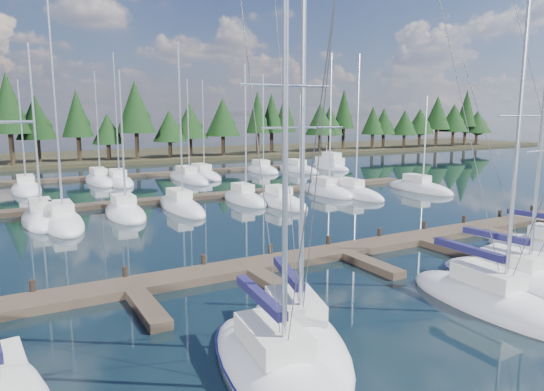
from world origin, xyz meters
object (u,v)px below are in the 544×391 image
front_sailboat_1 (278,373)px  front_sailboat_2 (297,338)px  front_sailboat_3 (494,303)px  front_sailboat_4 (519,282)px  main_dock (345,254)px  motor_yacht_right (330,166)px

front_sailboat_1 → front_sailboat_2: bearing=44.1°
front_sailboat_3 → front_sailboat_4: front_sailboat_3 is taller
front_sailboat_1 → front_sailboat_3: size_ratio=1.10×
front_sailboat_1 → front_sailboat_3: 10.74m
front_sailboat_3 → front_sailboat_2: bearing=171.5°
front_sailboat_4 → front_sailboat_3: bearing=-161.4°
main_dock → front_sailboat_4: size_ratio=3.74×
front_sailboat_3 → main_dock: bearing=94.9°
front_sailboat_3 → front_sailboat_4: bearing=18.6°
main_dock → motor_yacht_right: size_ratio=5.25×
front_sailboat_4 → motor_yacht_right: bearing=63.9°
main_dock → motor_yacht_right: bearing=55.0°
front_sailboat_1 → motor_yacht_right: bearing=52.4°
front_sailboat_1 → front_sailboat_2: 2.52m
front_sailboat_3 → motor_yacht_right: front_sailboat_3 is taller
front_sailboat_1 → motor_yacht_right: (36.46, 47.28, 0.17)m
main_dock → front_sailboat_2: (-8.14, -7.70, 0.09)m
main_dock → front_sailboat_3: size_ratio=3.02×
front_sailboat_3 → motor_yacht_right: (25.74, 46.86, 0.16)m
front_sailboat_2 → motor_yacht_right: (34.66, 45.53, 0.17)m
front_sailboat_1 → motor_yacht_right: 59.71m
main_dock → front_sailboat_1: 13.73m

